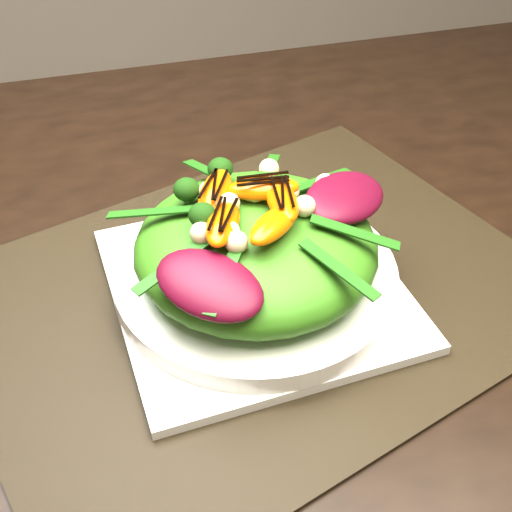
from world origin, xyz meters
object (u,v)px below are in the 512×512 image
object	(u,v)px
placemat	(256,293)
lettuce_mound	(256,247)
salad_bowl	(256,276)
orange_segment	(230,206)
plate_base	(256,287)
dining_table	(480,210)

from	to	relation	value
placemat	lettuce_mound	bearing A→B (deg)	0.00
salad_bowl	orange_segment	size ratio (longest dim) A/B	4.05
placemat	plate_base	distance (m)	0.01
placemat	orange_segment	world-z (taller)	orange_segment
dining_table	lettuce_mound	bearing A→B (deg)	-163.90
dining_table	salad_bowl	bearing A→B (deg)	-163.90
lettuce_mound	orange_segment	world-z (taller)	orange_segment
placemat	lettuce_mound	xyz separation A→B (m)	(0.00, 0.00, 0.06)
salad_bowl	orange_segment	world-z (taller)	orange_segment
plate_base	salad_bowl	bearing A→B (deg)	90.00
salad_bowl	lettuce_mound	xyz separation A→B (m)	(0.00, -0.00, 0.04)
plate_base	dining_table	bearing A→B (deg)	16.10
plate_base	salad_bowl	distance (m)	0.01
placemat	salad_bowl	distance (m)	0.02
dining_table	lettuce_mound	xyz separation A→B (m)	(-0.30, -0.09, 0.08)
plate_base	lettuce_mound	size ratio (longest dim) A/B	1.19
salad_bowl	orange_segment	bearing A→B (deg)	162.14
orange_segment	salad_bowl	bearing A→B (deg)	-17.86
placemat	salad_bowl	xyz separation A→B (m)	(0.00, 0.00, 0.02)
placemat	plate_base	bearing A→B (deg)	0.00
plate_base	orange_segment	distance (m)	0.10
dining_table	orange_segment	world-z (taller)	dining_table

